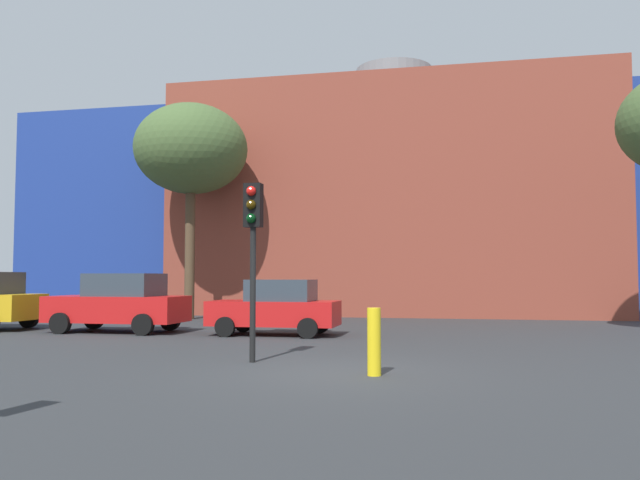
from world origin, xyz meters
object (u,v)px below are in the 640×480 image
object	(u,v)px
traffic_light_island	(253,230)
bollard_yellow_0	(374,342)
parked_car_1	(119,303)
bare_tree_1	(191,150)
parked_car_2	(276,307)

from	to	relation	value
traffic_light_island	bollard_yellow_0	world-z (taller)	traffic_light_island
traffic_light_island	bollard_yellow_0	size ratio (longest dim) A/B	3.09
parked_car_1	bollard_yellow_0	xyz separation A→B (m)	(8.88, -7.12, -0.32)
traffic_light_island	bollard_yellow_0	xyz separation A→B (m)	(2.62, -1.21, -2.09)
bare_tree_1	parked_car_1	bearing A→B (deg)	-86.68
parked_car_1	bare_tree_1	bearing A→B (deg)	-86.68
bollard_yellow_0	parked_car_2	bearing A→B (deg)	117.96
bare_tree_1	bollard_yellow_0	distance (m)	17.51
parked_car_2	traffic_light_island	size ratio (longest dim) A/B	1.04
parked_car_1	parked_car_2	distance (m)	5.10
parked_car_1	bare_tree_1	size ratio (longest dim) A/B	0.47
bare_tree_1	bollard_yellow_0	size ratio (longest dim) A/B	7.59
parked_car_1	traffic_light_island	xyz separation A→B (m)	(6.26, -5.92, 1.77)
parked_car_2	bare_tree_1	bearing A→B (deg)	-48.98
traffic_light_island	bollard_yellow_0	bearing A→B (deg)	66.59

